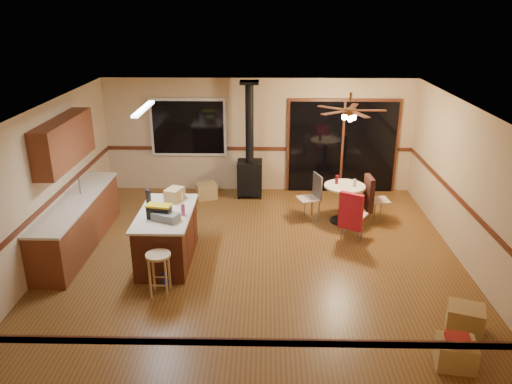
{
  "coord_description": "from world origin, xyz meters",
  "views": [
    {
      "loc": [
        0.17,
        -7.57,
        4.16
      ],
      "look_at": [
        0.0,
        0.3,
        1.15
      ],
      "focal_mm": 35.0,
      "sensor_mm": 36.0,
      "label": 1
    }
  ],
  "objects_px": {
    "kitchen_island": "(167,236)",
    "toolbox_grey": "(166,217)",
    "chair_near": "(351,211)",
    "box_corner_b": "(465,319)",
    "chair_left": "(313,192)",
    "chair_right": "(370,194)",
    "box_corner_a": "(455,353)",
    "toolbox_black": "(159,212)",
    "dining_table": "(344,197)",
    "blue_bucket": "(168,274)",
    "bar_stool": "(160,274)",
    "box_under_window": "(206,191)",
    "wood_stove": "(250,166)"
  },
  "relations": [
    {
      "from": "kitchen_island",
      "to": "toolbox_grey",
      "type": "xyz_separation_m",
      "value": [
        0.08,
        -0.35,
        0.51
      ]
    },
    {
      "from": "chair_near",
      "to": "box_corner_b",
      "type": "height_order",
      "value": "chair_near"
    },
    {
      "from": "chair_left",
      "to": "chair_near",
      "type": "xyz_separation_m",
      "value": [
        0.61,
        -0.99,
        0.01
      ]
    },
    {
      "from": "chair_right",
      "to": "box_corner_a",
      "type": "distance_m",
      "value": 4.31
    },
    {
      "from": "chair_near",
      "to": "box_corner_b",
      "type": "bearing_deg",
      "value": -67.44
    },
    {
      "from": "toolbox_black",
      "to": "toolbox_grey",
      "type": "bearing_deg",
      "value": -37.58
    },
    {
      "from": "chair_left",
      "to": "box_corner_b",
      "type": "bearing_deg",
      "value": -64.92
    },
    {
      "from": "toolbox_grey",
      "to": "dining_table",
      "type": "relative_size",
      "value": 0.52
    },
    {
      "from": "kitchen_island",
      "to": "blue_bucket",
      "type": "height_order",
      "value": "kitchen_island"
    },
    {
      "from": "toolbox_grey",
      "to": "toolbox_black",
      "type": "height_order",
      "value": "toolbox_black"
    },
    {
      "from": "chair_right",
      "to": "bar_stool",
      "type": "bearing_deg",
      "value": -142.8
    },
    {
      "from": "toolbox_black",
      "to": "box_corner_a",
      "type": "distance_m",
      "value": 4.72
    },
    {
      "from": "toolbox_grey",
      "to": "chair_near",
      "type": "xyz_separation_m",
      "value": [
        3.15,
        1.16,
        -0.37
      ]
    },
    {
      "from": "dining_table",
      "to": "box_under_window",
      "type": "height_order",
      "value": "dining_table"
    },
    {
      "from": "dining_table",
      "to": "chair_near",
      "type": "bearing_deg",
      "value": -89.6
    },
    {
      "from": "chair_right",
      "to": "toolbox_grey",
      "type": "bearing_deg",
      "value": -150.74
    },
    {
      "from": "chair_near",
      "to": "box_corner_b",
      "type": "xyz_separation_m",
      "value": [
        1.12,
        -2.7,
        -0.41
      ]
    },
    {
      "from": "kitchen_island",
      "to": "dining_table",
      "type": "height_order",
      "value": "kitchen_island"
    },
    {
      "from": "chair_near",
      "to": "chair_left",
      "type": "bearing_deg",
      "value": 121.45
    },
    {
      "from": "blue_bucket",
      "to": "toolbox_grey",
      "type": "bearing_deg",
      "value": 96.13
    },
    {
      "from": "box_under_window",
      "to": "box_corner_a",
      "type": "relative_size",
      "value": 0.97
    },
    {
      "from": "chair_near",
      "to": "box_under_window",
      "type": "height_order",
      "value": "chair_near"
    },
    {
      "from": "wood_stove",
      "to": "box_under_window",
      "type": "distance_m",
      "value": 1.13
    },
    {
      "from": "blue_bucket",
      "to": "box_under_window",
      "type": "distance_m",
      "value": 3.57
    },
    {
      "from": "kitchen_island",
      "to": "toolbox_black",
      "type": "distance_m",
      "value": 0.61
    },
    {
      "from": "box_corner_b",
      "to": "wood_stove",
      "type": "bearing_deg",
      "value": 121.69
    },
    {
      "from": "toolbox_black",
      "to": "chair_near",
      "type": "height_order",
      "value": "toolbox_black"
    },
    {
      "from": "wood_stove",
      "to": "bar_stool",
      "type": "bearing_deg",
      "value": -106.46
    },
    {
      "from": "wood_stove",
      "to": "box_corner_a",
      "type": "xyz_separation_m",
      "value": [
        2.68,
        -5.63,
        -0.55
      ]
    },
    {
      "from": "dining_table",
      "to": "chair_near",
      "type": "relative_size",
      "value": 1.15
    },
    {
      "from": "wood_stove",
      "to": "chair_right",
      "type": "bearing_deg",
      "value": -28.9
    },
    {
      "from": "dining_table",
      "to": "box_corner_b",
      "type": "distance_m",
      "value": 3.75
    },
    {
      "from": "bar_stool",
      "to": "box_corner_a",
      "type": "relative_size",
      "value": 1.49
    },
    {
      "from": "kitchen_island",
      "to": "blue_bucket",
      "type": "distance_m",
      "value": 0.76
    },
    {
      "from": "box_corner_b",
      "to": "bar_stool",
      "type": "bearing_deg",
      "value": 169.15
    },
    {
      "from": "box_under_window",
      "to": "chair_left",
      "type": "bearing_deg",
      "value": -25.29
    },
    {
      "from": "blue_bucket",
      "to": "chair_left",
      "type": "relative_size",
      "value": 0.54
    },
    {
      "from": "dining_table",
      "to": "box_under_window",
      "type": "xyz_separation_m",
      "value": [
        -2.9,
        1.22,
        -0.35
      ]
    },
    {
      "from": "chair_right",
      "to": "dining_table",
      "type": "bearing_deg",
      "value": -176.33
    },
    {
      "from": "wood_stove",
      "to": "toolbox_grey",
      "type": "height_order",
      "value": "wood_stove"
    },
    {
      "from": "chair_left",
      "to": "box_corner_a",
      "type": "height_order",
      "value": "chair_left"
    },
    {
      "from": "toolbox_grey",
      "to": "toolbox_black",
      "type": "bearing_deg",
      "value": 142.42
    },
    {
      "from": "wood_stove",
      "to": "box_under_window",
      "type": "relative_size",
      "value": 5.69
    },
    {
      "from": "bar_stool",
      "to": "blue_bucket",
      "type": "distance_m",
      "value": 0.46
    },
    {
      "from": "blue_bucket",
      "to": "box_corner_a",
      "type": "relative_size",
      "value": 0.61
    },
    {
      "from": "wood_stove",
      "to": "toolbox_black",
      "type": "relative_size",
      "value": 6.88
    },
    {
      "from": "toolbox_black",
      "to": "chair_right",
      "type": "distance_m",
      "value": 4.28
    },
    {
      "from": "wood_stove",
      "to": "box_corner_a",
      "type": "relative_size",
      "value": 5.5
    },
    {
      "from": "chair_near",
      "to": "box_under_window",
      "type": "relative_size",
      "value": 1.58
    },
    {
      "from": "wood_stove",
      "to": "bar_stool",
      "type": "height_order",
      "value": "wood_stove"
    }
  ]
}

